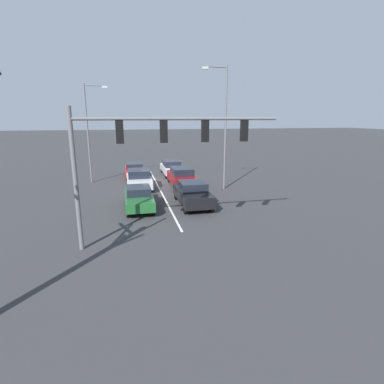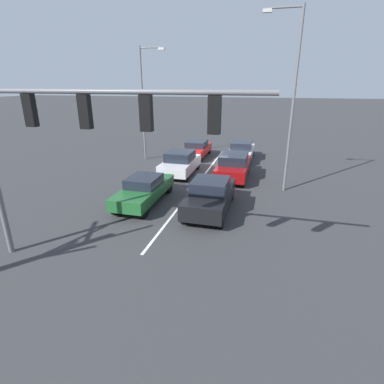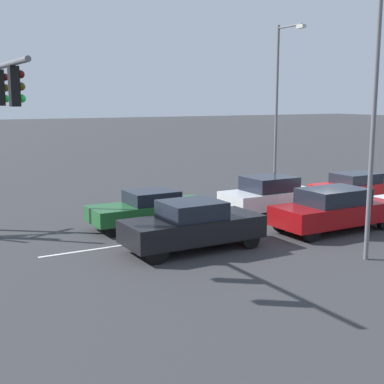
% 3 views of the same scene
% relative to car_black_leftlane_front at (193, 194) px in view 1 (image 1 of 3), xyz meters
% --- Properties ---
extents(ground_plane, '(240.00, 240.00, 0.00)m').
position_rel_car_black_leftlane_front_xyz_m(ground_plane, '(1.59, -7.45, -0.81)').
color(ground_plane, '#333335').
extents(lane_stripe_left_divider, '(0.12, 18.01, 0.01)m').
position_rel_car_black_leftlane_front_xyz_m(lane_stripe_left_divider, '(1.59, -4.44, -0.80)').
color(lane_stripe_left_divider, silver).
rests_on(lane_stripe_left_divider, ground_plane).
extents(car_black_leftlane_front, '(1.87, 4.54, 1.60)m').
position_rel_car_black_leftlane_front_xyz_m(car_black_leftlane_front, '(0.00, 0.00, 0.00)').
color(car_black_leftlane_front, black).
rests_on(car_black_leftlane_front, ground_plane).
extents(car_darkgreen_midlane_front, '(1.70, 4.69, 1.40)m').
position_rel_car_black_leftlane_front_xyz_m(car_darkgreen_midlane_front, '(3.50, -0.21, -0.09)').
color(car_darkgreen_midlane_front, '#1E5928').
rests_on(car_darkgreen_midlane_front, ground_plane).
extents(car_silver_midlane_second, '(1.91, 4.12, 1.59)m').
position_rel_car_black_leftlane_front_xyz_m(car_silver_midlane_second, '(3.20, -5.63, -0.01)').
color(car_silver_midlane_second, silver).
rests_on(car_silver_midlane_second, ground_plane).
extents(car_maroon_leftlane_second, '(1.89, 4.72, 1.59)m').
position_rel_car_black_leftlane_front_xyz_m(car_maroon_leftlane_second, '(-0.39, -5.76, 0.01)').
color(car_maroon_leftlane_second, maroon).
rests_on(car_maroon_leftlane_second, ground_plane).
extents(car_red_midlane_third, '(1.75, 4.31, 1.36)m').
position_rel_car_black_leftlane_front_xyz_m(car_red_midlane_third, '(3.36, -10.84, -0.10)').
color(car_red_midlane_third, red).
rests_on(car_red_midlane_third, ground_plane).
extents(car_white_leftlane_third, '(1.80, 4.69, 1.47)m').
position_rel_car_black_leftlane_front_xyz_m(car_white_leftlane_third, '(-0.36, -11.03, -0.06)').
color(car_white_leftlane_third, silver).
rests_on(car_white_leftlane_third, ground_plane).
extents(traffic_signal_gantry, '(9.11, 0.37, 6.15)m').
position_rel_car_black_leftlane_front_xyz_m(traffic_signal_gantry, '(3.15, 5.55, 3.78)').
color(traffic_signal_gantry, slate).
rests_on(traffic_signal_gantry, ground_plane).
extents(street_lamp_right_shoulder, '(1.97, 0.24, 8.44)m').
position_rel_car_black_leftlane_front_xyz_m(street_lamp_right_shoulder, '(7.05, -9.11, 4.04)').
color(street_lamp_right_shoulder, slate).
rests_on(street_lamp_right_shoulder, ground_plane).
extents(street_lamp_left_shoulder, '(1.98, 0.24, 9.46)m').
position_rel_car_black_leftlane_front_xyz_m(street_lamp_left_shoulder, '(-3.37, -4.02, 4.56)').
color(street_lamp_left_shoulder, slate).
rests_on(street_lamp_left_shoulder, ground_plane).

